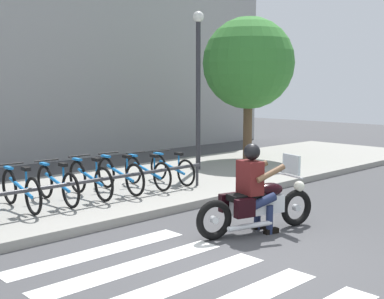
{
  "coord_description": "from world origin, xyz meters",
  "views": [
    {
      "loc": [
        -5.03,
        -4.18,
        2.29
      ],
      "look_at": [
        1.68,
        2.87,
        1.07
      ],
      "focal_mm": 46.9,
      "sensor_mm": 36.0,
      "label": 1
    }
  ],
  "objects_px": {
    "rider": "(254,182)",
    "bike_rack": "(90,182)",
    "bicycle_3": "(57,184)",
    "street_lamp": "(198,77)",
    "bicycle_4": "(90,179)",
    "bicycle_6": "(147,172)",
    "bicycle_5": "(120,175)",
    "bicycle_7": "(172,169)",
    "motorcycle": "(258,204)",
    "bicycle_2": "(21,190)",
    "tree_near_rack": "(248,64)"
  },
  "relations": [
    {
      "from": "rider",
      "to": "bike_rack",
      "type": "height_order",
      "value": "rider"
    },
    {
      "from": "rider",
      "to": "bicycle_3",
      "type": "height_order",
      "value": "rider"
    },
    {
      "from": "rider",
      "to": "street_lamp",
      "type": "height_order",
      "value": "street_lamp"
    },
    {
      "from": "bicycle_4",
      "to": "bicycle_6",
      "type": "height_order",
      "value": "bicycle_4"
    },
    {
      "from": "bicycle_5",
      "to": "bike_rack",
      "type": "xyz_separation_m",
      "value": [
        -1.05,
        -0.55,
        0.07
      ]
    },
    {
      "from": "bicycle_7",
      "to": "motorcycle",
      "type": "bearing_deg",
      "value": -109.09
    },
    {
      "from": "bicycle_7",
      "to": "bicycle_6",
      "type": "bearing_deg",
      "value": -179.99
    },
    {
      "from": "rider",
      "to": "bicycle_2",
      "type": "distance_m",
      "value": 4.07
    },
    {
      "from": "bicycle_7",
      "to": "bicycle_3",
      "type": "bearing_deg",
      "value": -179.98
    },
    {
      "from": "bicycle_7",
      "to": "bike_rack",
      "type": "distance_m",
      "value": 2.52
    },
    {
      "from": "bicycle_2",
      "to": "tree_near_rack",
      "type": "distance_m",
      "value": 8.22
    },
    {
      "from": "motorcycle",
      "to": "bike_rack",
      "type": "distance_m",
      "value": 3.12
    },
    {
      "from": "bicycle_4",
      "to": "tree_near_rack",
      "type": "height_order",
      "value": "tree_near_rack"
    },
    {
      "from": "bicycle_5",
      "to": "tree_near_rack",
      "type": "relative_size",
      "value": 0.4
    },
    {
      "from": "bicycle_2",
      "to": "bike_rack",
      "type": "bearing_deg",
      "value": -27.8
    },
    {
      "from": "bicycle_7",
      "to": "tree_near_rack",
      "type": "distance_m",
      "value": 5.08
    },
    {
      "from": "bicycle_3",
      "to": "bicycle_4",
      "type": "height_order",
      "value": "bicycle_4"
    },
    {
      "from": "bicycle_4",
      "to": "bike_rack",
      "type": "height_order",
      "value": "bicycle_4"
    },
    {
      "from": "bicycle_4",
      "to": "bike_rack",
      "type": "xyz_separation_m",
      "value": [
        -0.35,
        -0.55,
        0.06
      ]
    },
    {
      "from": "bicycle_3",
      "to": "bicycle_4",
      "type": "bearing_deg",
      "value": -0.04
    },
    {
      "from": "bicycle_6",
      "to": "bike_rack",
      "type": "relative_size",
      "value": 0.3
    },
    {
      "from": "bicycle_2",
      "to": "motorcycle",
      "type": "bearing_deg",
      "value": -55.62
    },
    {
      "from": "rider",
      "to": "bike_rack",
      "type": "bearing_deg",
      "value": 113.04
    },
    {
      "from": "tree_near_rack",
      "to": "bicycle_6",
      "type": "bearing_deg",
      "value": -164.4
    },
    {
      "from": "bicycle_2",
      "to": "street_lamp",
      "type": "xyz_separation_m",
      "value": [
        5.27,
        0.97,
        2.03
      ]
    },
    {
      "from": "bicycle_3",
      "to": "bicycle_5",
      "type": "bearing_deg",
      "value": -0.01
    },
    {
      "from": "rider",
      "to": "bicycle_5",
      "type": "bearing_deg",
      "value": 92.53
    },
    {
      "from": "motorcycle",
      "to": "bicycle_3",
      "type": "height_order",
      "value": "motorcycle"
    },
    {
      "from": "bicycle_4",
      "to": "bicycle_2",
      "type": "bearing_deg",
      "value": 179.98
    },
    {
      "from": "bicycle_4",
      "to": "street_lamp",
      "type": "relative_size",
      "value": 0.4
    },
    {
      "from": "bicycle_7",
      "to": "street_lamp",
      "type": "distance_m",
      "value": 2.88
    },
    {
      "from": "bicycle_3",
      "to": "bicycle_7",
      "type": "distance_m",
      "value": 2.8
    },
    {
      "from": "rider",
      "to": "bicycle_7",
      "type": "distance_m",
      "value": 3.62
    },
    {
      "from": "bicycle_6",
      "to": "bike_rack",
      "type": "bearing_deg",
      "value": -162.42
    },
    {
      "from": "motorcycle",
      "to": "bicycle_5",
      "type": "bearing_deg",
      "value": 93.77
    },
    {
      "from": "bicycle_3",
      "to": "bicycle_4",
      "type": "xyz_separation_m",
      "value": [
        0.7,
        -0.0,
        0.01
      ]
    },
    {
      "from": "bicycle_3",
      "to": "bicycle_2",
      "type": "bearing_deg",
      "value": -179.99
    },
    {
      "from": "bicycle_4",
      "to": "bicycle_6",
      "type": "xyz_separation_m",
      "value": [
        1.4,
        0.0,
        -0.02
      ]
    },
    {
      "from": "rider",
      "to": "bicycle_2",
      "type": "bearing_deg",
      "value": 123.7
    },
    {
      "from": "bicycle_3",
      "to": "bicycle_5",
      "type": "xyz_separation_m",
      "value": [
        1.4,
        -0.0,
        0.01
      ]
    },
    {
      "from": "motorcycle",
      "to": "tree_near_rack",
      "type": "height_order",
      "value": "tree_near_rack"
    },
    {
      "from": "bicycle_6",
      "to": "bicycle_5",
      "type": "bearing_deg",
      "value": -179.92
    },
    {
      "from": "rider",
      "to": "bicycle_7",
      "type": "relative_size",
      "value": 0.91
    },
    {
      "from": "motorcycle",
      "to": "bicycle_5",
      "type": "relative_size",
      "value": 1.25
    },
    {
      "from": "bike_rack",
      "to": "street_lamp",
      "type": "xyz_separation_m",
      "value": [
        4.22,
        1.53,
        1.96
      ]
    },
    {
      "from": "motorcycle",
      "to": "bicycle_5",
      "type": "xyz_separation_m",
      "value": [
        -0.22,
        3.4,
        0.06
      ]
    },
    {
      "from": "bicycle_4",
      "to": "street_lamp",
      "type": "height_order",
      "value": "street_lamp"
    },
    {
      "from": "bicycle_3",
      "to": "bike_rack",
      "type": "xyz_separation_m",
      "value": [
        0.35,
        -0.55,
        0.07
      ]
    },
    {
      "from": "rider",
      "to": "bicycle_3",
      "type": "distance_m",
      "value": 3.73
    },
    {
      "from": "rider",
      "to": "tree_near_rack",
      "type": "distance_m",
      "value": 7.56
    }
  ]
}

